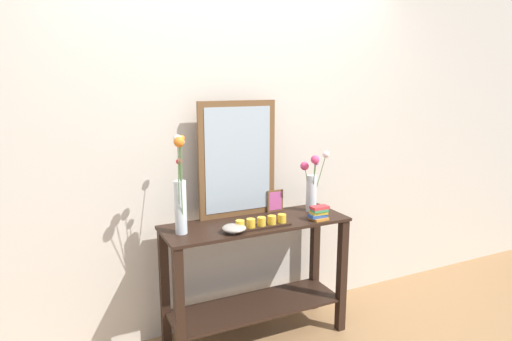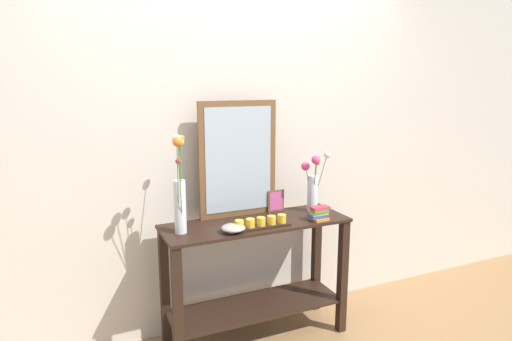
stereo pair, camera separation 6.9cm
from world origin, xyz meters
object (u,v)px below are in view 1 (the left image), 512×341
at_px(picture_frame_small, 275,201).
at_px(decorative_bowl, 234,228).
at_px(vase_right, 312,184).
at_px(candle_tray, 261,223).
at_px(mirror_leaning, 238,159).
at_px(book_stack, 319,213).
at_px(tall_vase_left, 180,193).
at_px(console_table, 256,268).

height_order(picture_frame_small, decorative_bowl, picture_frame_small).
height_order(vase_right, candle_tray, vase_right).
xyz_separation_m(mirror_leaning, candle_tray, (0.03, -0.30, -0.37)).
bearing_deg(picture_frame_small, book_stack, -59.54).
distance_m(vase_right, picture_frame_small, 0.29).
height_order(tall_vase_left, decorative_bowl, tall_vase_left).
bearing_deg(console_table, picture_frame_small, 34.82).
height_order(mirror_leaning, book_stack, mirror_leaning).
bearing_deg(mirror_leaning, vase_right, -14.37).
xyz_separation_m(vase_right, candle_tray, (-0.48, -0.17, -0.17)).
height_order(vase_right, picture_frame_small, vase_right).
height_order(console_table, tall_vase_left, tall_vase_left).
relative_size(decorative_bowl, book_stack, 1.14).
bearing_deg(decorative_bowl, picture_frame_small, 33.43).
bearing_deg(tall_vase_left, console_table, 2.34).
bearing_deg(book_stack, vase_right, 71.56).
xyz_separation_m(console_table, vase_right, (0.46, 0.05, 0.53)).
xyz_separation_m(console_table, decorative_bowl, (-0.21, -0.13, 0.35)).
height_order(decorative_bowl, book_stack, book_stack).
bearing_deg(book_stack, picture_frame_small, 120.46).
bearing_deg(console_table, tall_vase_left, -177.66).
bearing_deg(decorative_bowl, mirror_leaning, 62.72).
height_order(mirror_leaning, tall_vase_left, mirror_leaning).
bearing_deg(candle_tray, picture_frame_small, 48.39).
bearing_deg(picture_frame_small, decorative_bowl, -146.57).
xyz_separation_m(tall_vase_left, candle_tray, (0.49, -0.10, -0.23)).
bearing_deg(book_stack, candle_tray, 177.08).
bearing_deg(book_stack, mirror_leaning, 144.76).
xyz_separation_m(tall_vase_left, vase_right, (0.97, 0.07, -0.06)).
bearing_deg(picture_frame_small, mirror_leaning, 175.30).
distance_m(mirror_leaning, tall_vase_left, 0.52).
bearing_deg(book_stack, decorative_bowl, 179.35).
height_order(candle_tray, book_stack, book_stack).
bearing_deg(tall_vase_left, mirror_leaning, 23.58).
xyz_separation_m(tall_vase_left, book_stack, (0.91, -0.12, -0.21)).
xyz_separation_m(console_table, tall_vase_left, (-0.51, -0.02, 0.58)).
distance_m(console_table, decorative_bowl, 0.43).
height_order(console_table, book_stack, book_stack).
bearing_deg(candle_tray, vase_right, 19.05).
bearing_deg(tall_vase_left, book_stack, -7.40).
height_order(vase_right, book_stack, vase_right).
bearing_deg(vase_right, console_table, -174.06).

